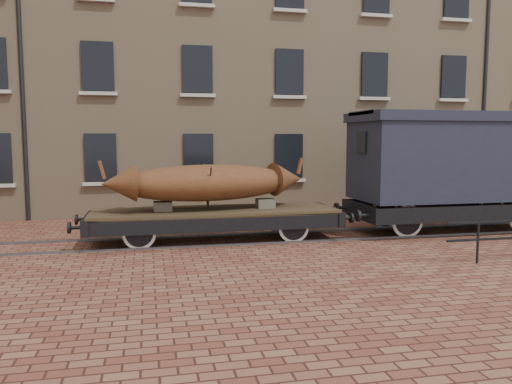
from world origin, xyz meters
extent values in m
plane|color=brown|center=(0.00, 0.00, 0.00)|extent=(90.00, 90.00, 0.00)
cube|color=tan|center=(3.00, 10.00, 7.00)|extent=(40.00, 10.00, 14.00)
cube|color=black|center=(-6.00, 4.96, 2.20)|extent=(1.10, 0.12, 1.70)
cube|color=beige|center=(-6.00, 4.90, 1.25)|extent=(1.30, 0.18, 0.12)
cube|color=black|center=(-2.50, 4.96, 2.20)|extent=(1.10, 0.12, 1.70)
cube|color=beige|center=(-2.50, 4.90, 1.25)|extent=(1.30, 0.18, 0.12)
cube|color=black|center=(1.00, 4.96, 2.20)|extent=(1.10, 0.12, 1.70)
cube|color=beige|center=(1.00, 4.90, 1.25)|extent=(1.30, 0.18, 0.12)
cube|color=black|center=(4.50, 4.96, 2.20)|extent=(1.10, 0.12, 1.70)
cube|color=beige|center=(4.50, 4.90, 1.25)|extent=(1.30, 0.18, 0.12)
cube|color=black|center=(8.00, 4.96, 2.20)|extent=(1.10, 0.12, 1.70)
cube|color=beige|center=(8.00, 4.90, 1.25)|extent=(1.30, 0.18, 0.12)
cube|color=black|center=(-6.00, 4.96, 5.40)|extent=(1.10, 0.12, 1.70)
cube|color=beige|center=(-6.00, 4.90, 4.45)|extent=(1.30, 0.18, 0.12)
cube|color=black|center=(-2.50, 4.96, 5.40)|extent=(1.10, 0.12, 1.70)
cube|color=beige|center=(-2.50, 4.90, 4.45)|extent=(1.30, 0.18, 0.12)
cube|color=black|center=(1.00, 4.96, 5.40)|extent=(1.10, 0.12, 1.70)
cube|color=beige|center=(1.00, 4.90, 4.45)|extent=(1.30, 0.18, 0.12)
cube|color=black|center=(4.50, 4.96, 5.40)|extent=(1.10, 0.12, 1.70)
cube|color=beige|center=(4.50, 4.90, 4.45)|extent=(1.30, 0.18, 0.12)
cube|color=black|center=(8.00, 4.96, 5.40)|extent=(1.10, 0.12, 1.70)
cube|color=beige|center=(8.00, 4.90, 4.45)|extent=(1.30, 0.18, 0.12)
cube|color=beige|center=(-2.50, 4.90, 7.65)|extent=(1.30, 0.18, 0.12)
cube|color=beige|center=(1.00, 4.90, 7.65)|extent=(1.30, 0.18, 0.12)
cube|color=beige|center=(4.50, 4.90, 7.65)|extent=(1.30, 0.18, 0.12)
cube|color=beige|center=(8.00, 4.90, 7.65)|extent=(1.30, 0.18, 0.12)
cylinder|color=black|center=(-8.50, 4.95, 7.00)|extent=(0.14, 0.14, 14.00)
cylinder|color=black|center=(9.50, 4.95, 7.00)|extent=(0.14, 0.14, 14.00)
cube|color=#59595E|center=(0.00, -0.72, 0.03)|extent=(30.00, 0.08, 0.06)
cube|color=#59595E|center=(0.00, 0.72, 0.03)|extent=(30.00, 0.08, 0.06)
cylinder|color=black|center=(3.00, -3.80, 0.50)|extent=(0.06, 0.06, 1.00)
cube|color=#423422|center=(-2.54, 0.00, 0.84)|extent=(6.74, 1.98, 0.11)
cube|color=black|center=(-2.54, -0.92, 0.63)|extent=(6.74, 0.14, 0.40)
cube|color=black|center=(-2.54, 0.92, 0.63)|extent=(6.74, 0.14, 0.40)
cube|color=black|center=(-5.91, 0.00, 0.63)|extent=(0.20, 2.07, 0.40)
cylinder|color=black|center=(-6.17, -0.67, 0.63)|extent=(0.31, 0.09, 0.09)
cylinder|color=black|center=(-6.32, -0.67, 0.63)|extent=(0.07, 0.29, 0.29)
cylinder|color=black|center=(-6.17, 0.67, 0.63)|extent=(0.31, 0.09, 0.09)
cylinder|color=black|center=(-6.32, 0.67, 0.63)|extent=(0.07, 0.29, 0.29)
cube|color=black|center=(0.83, 0.00, 0.63)|extent=(0.20, 2.07, 0.40)
cylinder|color=black|center=(1.08, -0.67, 0.63)|extent=(0.31, 0.09, 0.09)
cylinder|color=black|center=(1.23, -0.67, 0.63)|extent=(0.07, 0.29, 0.29)
cylinder|color=black|center=(1.08, 0.67, 0.63)|extent=(0.31, 0.09, 0.09)
cylinder|color=black|center=(1.23, 0.67, 0.63)|extent=(0.07, 0.29, 0.29)
cylinder|color=black|center=(-4.61, 0.00, 0.43)|extent=(0.09, 1.71, 0.09)
cylinder|color=white|center=(-4.61, -0.72, 0.43)|extent=(0.86, 0.06, 0.86)
cylinder|color=black|center=(-4.61, -0.72, 0.43)|extent=(0.71, 0.09, 0.71)
cube|color=black|center=(-4.61, -0.83, 0.65)|extent=(0.81, 0.07, 0.09)
cylinder|color=white|center=(-4.61, 0.72, 0.43)|extent=(0.86, 0.06, 0.86)
cylinder|color=black|center=(-4.61, 0.72, 0.43)|extent=(0.71, 0.09, 0.71)
cube|color=black|center=(-4.61, 0.83, 0.65)|extent=(0.81, 0.07, 0.09)
cylinder|color=black|center=(-0.48, 0.00, 0.43)|extent=(0.09, 1.71, 0.09)
cylinder|color=white|center=(-0.48, -0.72, 0.43)|extent=(0.86, 0.06, 0.86)
cylinder|color=black|center=(-0.48, -0.72, 0.43)|extent=(0.71, 0.09, 0.71)
cube|color=black|center=(-0.48, -0.83, 0.65)|extent=(0.81, 0.07, 0.09)
cylinder|color=white|center=(-0.48, 0.72, 0.43)|extent=(0.86, 0.06, 0.86)
cylinder|color=black|center=(-0.48, 0.72, 0.43)|extent=(0.71, 0.09, 0.71)
cube|color=black|center=(-0.48, 0.83, 0.65)|extent=(0.81, 0.07, 0.09)
cube|color=black|center=(-2.54, 0.00, 0.49)|extent=(3.59, 0.05, 0.05)
cube|color=#76705C|center=(-3.98, 0.00, 1.02)|extent=(0.49, 0.45, 0.25)
cube|color=#76705C|center=(-1.11, 0.00, 1.02)|extent=(0.49, 0.45, 0.25)
ellipsoid|color=brown|center=(-2.75, 0.00, 1.64)|extent=(5.20, 2.18, 1.01)
cone|color=brown|center=(-5.12, -0.30, 1.68)|extent=(0.98, 1.06, 0.96)
cube|color=brown|center=(-5.51, -0.35, 2.06)|extent=(0.21, 0.13, 0.49)
cone|color=brown|center=(-0.37, 0.30, 1.68)|extent=(0.98, 1.06, 0.96)
cube|color=brown|center=(0.02, 0.35, 2.06)|extent=(0.21, 0.13, 0.49)
cylinder|color=#443026|center=(-2.75, -0.41, 1.51)|extent=(0.04, 0.86, 1.24)
cylinder|color=#443026|center=(-2.75, 0.41, 1.51)|extent=(0.04, 0.86, 1.24)
cube|color=black|center=(4.87, -1.12, 0.71)|extent=(6.09, 0.16, 0.46)
cube|color=black|center=(4.87, 1.12, 0.71)|extent=(6.09, 0.16, 0.46)
cube|color=black|center=(1.83, 0.00, 0.71)|extent=(0.22, 2.44, 0.46)
cylinder|color=black|center=(1.37, -0.81, 0.71)|extent=(0.08, 0.33, 0.33)
cylinder|color=black|center=(1.37, 0.81, 0.71)|extent=(0.08, 0.33, 0.33)
cylinder|color=black|center=(2.94, 0.00, 0.49)|extent=(0.10, 1.93, 0.10)
cylinder|color=white|center=(2.94, -0.72, 0.49)|extent=(0.98, 0.07, 0.98)
cylinder|color=black|center=(2.94, -0.72, 0.49)|extent=(0.80, 0.10, 0.80)
cylinder|color=white|center=(2.94, 0.72, 0.49)|extent=(0.98, 0.07, 0.98)
cylinder|color=black|center=(2.94, 0.72, 0.49)|extent=(0.80, 0.10, 0.80)
cylinder|color=black|center=(6.80, 0.00, 0.49)|extent=(0.10, 1.93, 0.10)
cylinder|color=white|center=(6.80, 0.72, 0.49)|extent=(0.98, 0.07, 0.98)
cylinder|color=black|center=(6.80, 0.72, 0.49)|extent=(0.80, 0.10, 0.80)
cube|color=black|center=(4.87, 0.00, 2.18)|extent=(6.09, 2.44, 2.34)
cube|color=black|center=(4.87, 0.00, 3.49)|extent=(6.28, 2.58, 0.28)
cube|color=black|center=(4.87, 0.00, 3.61)|extent=(6.28, 1.73, 0.12)
cube|color=black|center=(1.81, 0.00, 2.74)|extent=(0.08, 0.61, 0.61)
camera|label=1|loc=(-4.36, -13.70, 2.83)|focal=35.00mm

